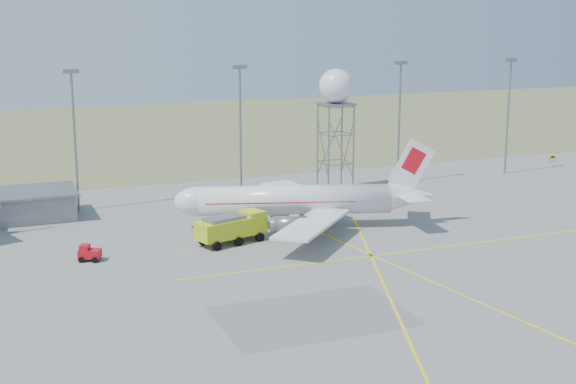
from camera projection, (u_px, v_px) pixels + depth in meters
name	position (u px, v px, depth m)	size (l,w,h in m)	color
grass_strip	(184.00, 130.00, 196.77)	(400.00, 120.00, 0.03)	olive
building_grey	(7.00, 206.00, 111.16)	(19.00, 10.00, 3.90)	gray
mast_a	(74.00, 129.00, 114.40)	(2.20, 0.50, 20.50)	slate
mast_b	(240.00, 120.00, 123.48)	(2.20, 0.50, 20.50)	slate
mast_c	(400.00, 112.00, 133.65)	(2.20, 0.50, 20.50)	slate
mast_d	(509.00, 106.00, 141.64)	(2.20, 0.50, 20.50)	slate
taxi_sign_near	(552.00, 157.00, 155.18)	(1.60, 0.17, 1.20)	black
airliner_main	(299.00, 201.00, 107.25)	(34.32, 32.45, 11.91)	white
radar_tower	(336.00, 123.00, 127.74)	(5.43, 5.43, 19.66)	slate
fire_truck	(233.00, 229.00, 100.26)	(9.64, 5.72, 3.66)	#BFC817
baggage_tug	(89.00, 255.00, 93.20)	(2.89, 2.72, 1.91)	red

